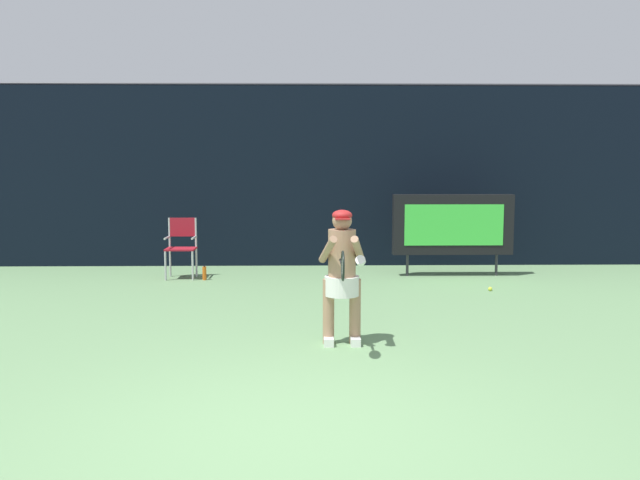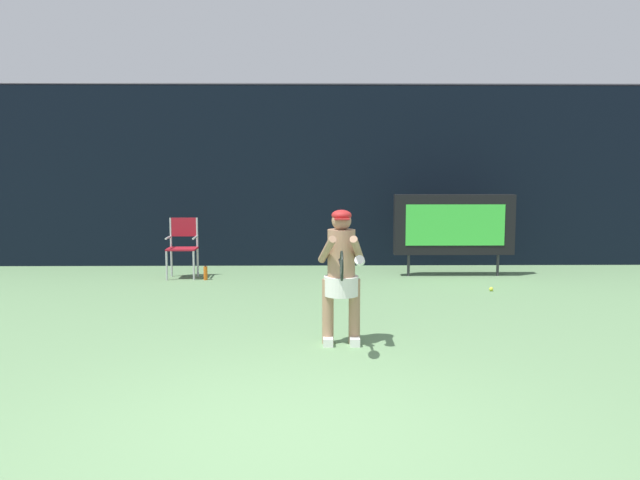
{
  "view_description": "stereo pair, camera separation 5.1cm",
  "coord_description": "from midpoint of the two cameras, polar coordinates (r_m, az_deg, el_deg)",
  "views": [
    {
      "loc": [
        0.16,
        -4.7,
        1.99
      ],
      "look_at": [
        0.33,
        3.73,
        1.05
      ],
      "focal_mm": 36.63,
      "sensor_mm": 36.0,
      "label": 1
    },
    {
      "loc": [
        0.21,
        -4.7,
        1.99
      ],
      "look_at": [
        0.33,
        3.73,
        1.05
      ],
      "focal_mm": 36.63,
      "sensor_mm": 36.0,
      "label": 2
    }
  ],
  "objects": [
    {
      "name": "tennis_racket",
      "position": [
        6.66,
        2.12,
        -2.25
      ],
      "size": [
        0.03,
        0.6,
        0.31
      ],
      "rotation": [
        0.0,
        0.0,
        0.06
      ],
      "color": "black"
    },
    {
      "name": "backdrop_screen",
      "position": [
        13.2,
        -1.64,
        5.58
      ],
      "size": [
        18.0,
        0.12,
        3.66
      ],
      "color": "black",
      "rests_on": "ground"
    },
    {
      "name": "ground",
      "position": [
        4.94,
        -3.05,
        -17.52
      ],
      "size": [
        18.0,
        22.0,
        0.03
      ],
      "color": "#678F5F"
    },
    {
      "name": "scoreboard",
      "position": [
        12.18,
        11.75,
        1.32
      ],
      "size": [
        2.2,
        0.21,
        1.5
      ],
      "color": "black",
      "rests_on": "ground"
    },
    {
      "name": "water_bottle",
      "position": [
        11.76,
        -9.85,
        -2.86
      ],
      "size": [
        0.07,
        0.07,
        0.27
      ],
      "color": "#D75D16",
      "rests_on": "ground"
    },
    {
      "name": "umpire_chair",
      "position": [
        12.02,
        -11.78,
        -0.32
      ],
      "size": [
        0.52,
        0.44,
        1.08
      ],
      "color": "#B7B7BC",
      "rests_on": "ground"
    },
    {
      "name": "tennis_ball_loose",
      "position": [
        10.93,
        14.85,
        -4.17
      ],
      "size": [
        0.07,
        0.07,
        0.07
      ],
      "color": "#CCDB3D",
      "rests_on": "ground"
    },
    {
      "name": "tennis_player",
      "position": [
        7.32,
        2.08,
        -2.69
      ],
      "size": [
        0.53,
        0.61,
        1.52
      ],
      "color": "white",
      "rests_on": "ground"
    }
  ]
}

